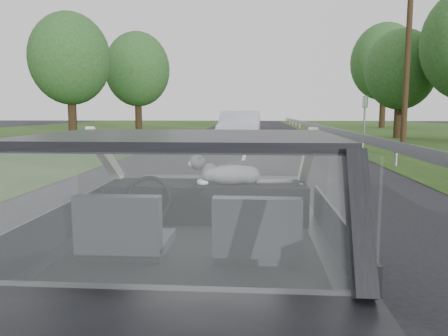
% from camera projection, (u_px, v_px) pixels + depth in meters
% --- Properties ---
extents(subject_car, '(1.80, 4.00, 1.45)m').
position_uv_depth(subject_car, '(196.00, 239.00, 2.91)').
color(subject_car, black).
rests_on(subject_car, ground).
extents(dashboard, '(1.58, 0.45, 0.30)m').
position_uv_depth(dashboard, '(207.00, 201.00, 3.51)').
color(dashboard, black).
rests_on(dashboard, subject_car).
extents(driver_seat, '(0.50, 0.72, 0.42)m').
position_uv_depth(driver_seat, '(124.00, 227.00, 2.63)').
color(driver_seat, black).
rests_on(driver_seat, subject_car).
extents(passenger_seat, '(0.50, 0.72, 0.42)m').
position_uv_depth(passenger_seat, '(257.00, 229.00, 2.57)').
color(passenger_seat, black).
rests_on(passenger_seat, subject_car).
extents(steering_wheel, '(0.36, 0.36, 0.04)m').
position_uv_depth(steering_wheel, '(149.00, 199.00, 3.24)').
color(steering_wheel, black).
rests_on(steering_wheel, dashboard).
extents(cat, '(0.61, 0.29, 0.26)m').
position_uv_depth(cat, '(231.00, 173.00, 3.43)').
color(cat, gray).
rests_on(cat, dashboard).
extents(guardrail, '(0.05, 90.00, 0.32)m').
position_uv_depth(guardrail, '(392.00, 146.00, 12.51)').
color(guardrail, '#91949A').
rests_on(guardrail, ground).
extents(other_car, '(1.99, 4.84, 1.58)m').
position_uv_depth(other_car, '(240.00, 129.00, 18.72)').
color(other_car, silver).
rests_on(other_car, ground).
extents(highway_sign, '(0.09, 0.91, 2.28)m').
position_uv_depth(highway_sign, '(364.00, 120.00, 20.41)').
color(highway_sign, '#106D1E').
rests_on(highway_sign, ground).
extents(utility_pole, '(0.27, 0.27, 8.20)m').
position_uv_depth(utility_pole, '(407.00, 58.00, 20.80)').
color(utility_pole, '#372413').
rests_on(utility_pole, ground).
extents(tree_2, '(5.00, 5.00, 6.08)m').
position_uv_depth(tree_2, '(400.00, 86.00, 25.23)').
color(tree_2, '#1E441F').
rests_on(tree_2, ground).
extents(tree_3, '(7.39, 7.39, 9.40)m').
position_uv_depth(tree_3, '(384.00, 77.00, 40.67)').
color(tree_3, '#1E441F').
rests_on(tree_3, ground).
extents(tree_5, '(6.21, 6.21, 7.16)m').
position_uv_depth(tree_5, '(71.00, 77.00, 25.96)').
color(tree_5, '#1E441F').
rests_on(tree_5, ground).
extents(tree_6, '(5.57, 5.57, 7.02)m').
position_uv_depth(tree_6, '(138.00, 84.00, 31.55)').
color(tree_6, '#1E441F').
rests_on(tree_6, ground).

